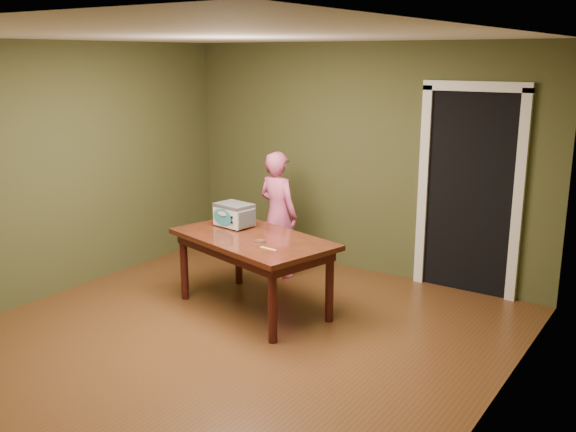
{
  "coord_description": "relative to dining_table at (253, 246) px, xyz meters",
  "views": [
    {
      "loc": [
        3.35,
        -3.96,
        2.45
      ],
      "look_at": [
        0.03,
        1.0,
        0.95
      ],
      "focal_mm": 40.0,
      "sensor_mm": 36.0,
      "label": 1
    }
  ],
  "objects": [
    {
      "name": "room_shell",
      "position": [
        0.24,
        -0.8,
        1.06
      ],
      "size": [
        4.52,
        5.02,
        2.61
      ],
      "color": "#3E4524",
      "rests_on": "ground"
    },
    {
      "name": "doorway",
      "position": [
        1.54,
        1.99,
        0.41
      ],
      "size": [
        1.1,
        0.66,
        2.25
      ],
      "color": "black",
      "rests_on": "ground"
    },
    {
      "name": "toy_oven",
      "position": [
        -0.38,
        0.19,
        0.23
      ],
      "size": [
        0.42,
        0.31,
        0.24
      ],
      "rotation": [
        0.0,
        0.0,
        -0.15
      ],
      "color": "#4C4F54",
      "rests_on": "dining_table"
    },
    {
      "name": "baking_pan",
      "position": [
        0.17,
        -0.12,
        0.11
      ],
      "size": [
        0.1,
        0.1,
        0.02
      ],
      "color": "silver",
      "rests_on": "dining_table"
    },
    {
      "name": "floor",
      "position": [
        0.24,
        -0.8,
        -0.65
      ],
      "size": [
        5.0,
        5.0,
        0.0
      ],
      "primitive_type": "plane",
      "color": "brown",
      "rests_on": "ground"
    },
    {
      "name": "dining_table",
      "position": [
        0.0,
        0.0,
        0.0
      ],
      "size": [
        1.77,
        1.27,
        0.75
      ],
      "rotation": [
        0.0,
        0.0,
        -0.25
      ],
      "color": "#33140B",
      "rests_on": "floor"
    },
    {
      "name": "child",
      "position": [
        -0.39,
        0.99,
        0.06
      ],
      "size": [
        0.56,
        0.41,
        1.43
      ],
      "primitive_type": "imported",
      "rotation": [
        0.0,
        0.0,
        2.99
      ],
      "color": "#CF5582",
      "rests_on": "floor"
    },
    {
      "name": "spatula",
      "position": [
        0.36,
        -0.25,
        0.1
      ],
      "size": [
        0.18,
        0.04,
        0.01
      ],
      "primitive_type": "cube",
      "rotation": [
        0.0,
        0.0,
        -0.11
      ],
      "color": "#DCC25F",
      "rests_on": "dining_table"
    }
  ]
}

